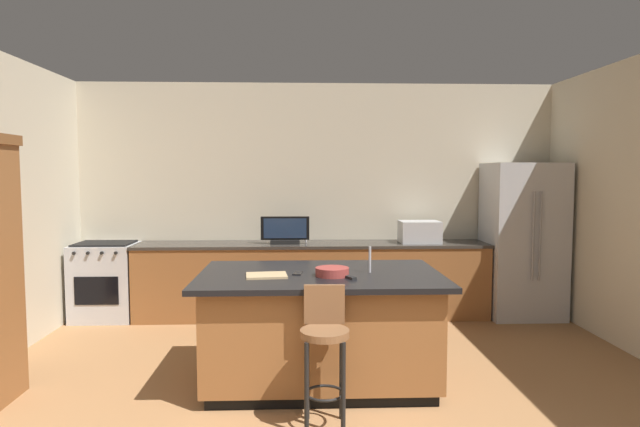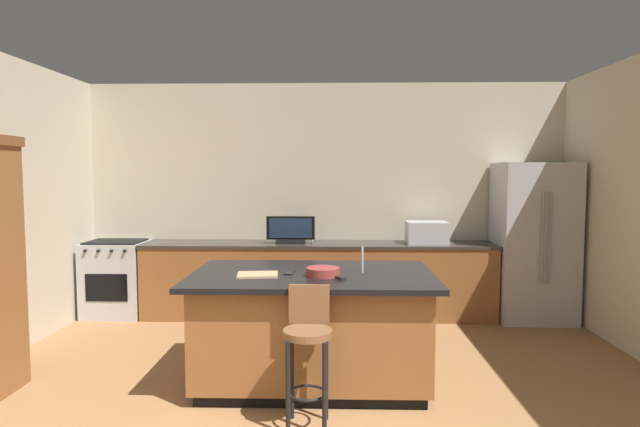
# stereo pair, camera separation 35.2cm
# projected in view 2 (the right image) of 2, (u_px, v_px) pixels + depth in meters

# --- Properties ---
(wall_back) EXTENTS (6.47, 0.12, 2.88)m
(wall_back) POSITION_uv_depth(u_px,v_px,m) (325.00, 198.00, 6.84)
(wall_back) COLOR beige
(wall_back) RESTS_ON ground_plane
(counter_back) EXTENTS (4.25, 0.62, 0.91)m
(counter_back) POSITION_uv_depth(u_px,v_px,m) (318.00, 280.00, 6.53)
(counter_back) COLOR brown
(counter_back) RESTS_ON ground_plane
(kitchen_island) EXTENTS (2.00, 1.28, 0.93)m
(kitchen_island) POSITION_uv_depth(u_px,v_px,m) (312.00, 326.00, 4.48)
(kitchen_island) COLOR black
(kitchen_island) RESTS_ON ground_plane
(refrigerator) EXTENTS (0.87, 0.76, 1.88)m
(refrigerator) POSITION_uv_depth(u_px,v_px,m) (533.00, 242.00, 6.37)
(refrigerator) COLOR #B7BABF
(refrigerator) RESTS_ON ground_plane
(range_oven) EXTENTS (0.71, 0.63, 0.93)m
(range_oven) POSITION_uv_depth(u_px,v_px,m) (117.00, 278.00, 6.60)
(range_oven) COLOR #B7BABF
(range_oven) RESTS_ON ground_plane
(microwave) EXTENTS (0.48, 0.36, 0.26)m
(microwave) POSITION_uv_depth(u_px,v_px,m) (427.00, 233.00, 6.46)
(microwave) COLOR #B7BABF
(microwave) RESTS_ON counter_back
(tv_monitor) EXTENTS (0.58, 0.16, 0.33)m
(tv_monitor) POSITION_uv_depth(u_px,v_px,m) (291.00, 231.00, 6.45)
(tv_monitor) COLOR black
(tv_monitor) RESTS_ON counter_back
(sink_faucet_back) EXTENTS (0.02, 0.02, 0.24)m
(sink_faucet_back) POSITION_uv_depth(u_px,v_px,m) (312.00, 232.00, 6.59)
(sink_faucet_back) COLOR #B2B2B7
(sink_faucet_back) RESTS_ON counter_back
(sink_faucet_island) EXTENTS (0.02, 0.02, 0.22)m
(sink_faucet_island) POSITION_uv_depth(u_px,v_px,m) (362.00, 260.00, 4.43)
(sink_faucet_island) COLOR #B2B2B7
(sink_faucet_island) RESTS_ON kitchen_island
(bar_stool_center) EXTENTS (0.34, 0.34, 0.97)m
(bar_stool_center) POSITION_uv_depth(u_px,v_px,m) (308.00, 343.00, 3.70)
(bar_stool_center) COLOR brown
(bar_stool_center) RESTS_ON ground_plane
(fruit_bowl) EXTENTS (0.27, 0.27, 0.07)m
(fruit_bowl) POSITION_uv_depth(u_px,v_px,m) (323.00, 272.00, 4.30)
(fruit_bowl) COLOR #993833
(fruit_bowl) RESTS_ON kitchen_island
(cell_phone) EXTENTS (0.09, 0.16, 0.01)m
(cell_phone) POSITION_uv_depth(u_px,v_px,m) (290.00, 273.00, 4.43)
(cell_phone) COLOR black
(cell_phone) RESTS_ON kitchen_island
(tv_remote) EXTENTS (0.12, 0.17, 0.02)m
(tv_remote) POSITION_uv_depth(u_px,v_px,m) (339.00, 277.00, 4.21)
(tv_remote) COLOR black
(tv_remote) RESTS_ON kitchen_island
(cutting_board) EXTENTS (0.35, 0.28, 0.02)m
(cutting_board) POSITION_uv_depth(u_px,v_px,m) (258.00, 275.00, 4.32)
(cutting_board) COLOR tan
(cutting_board) RESTS_ON kitchen_island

